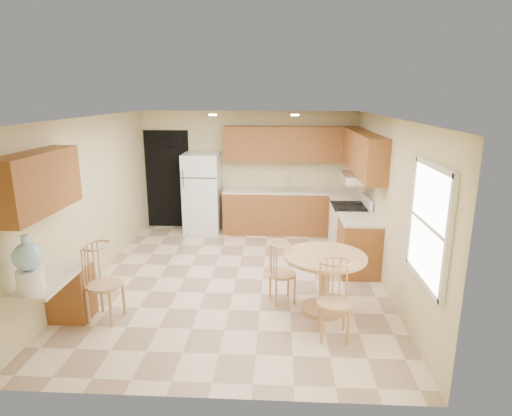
# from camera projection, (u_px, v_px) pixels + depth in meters

# --- Properties ---
(floor) EXTENTS (5.50, 5.50, 0.00)m
(floor) POSITION_uv_depth(u_px,v_px,m) (237.00, 279.00, 6.75)
(floor) COLOR beige
(floor) RESTS_ON ground
(ceiling) EXTENTS (4.50, 5.50, 0.02)m
(ceiling) POSITION_uv_depth(u_px,v_px,m) (235.00, 118.00, 6.11)
(ceiling) COLOR white
(ceiling) RESTS_ON wall_back
(wall_back) EXTENTS (4.50, 0.02, 2.50)m
(wall_back) POSITION_uv_depth(u_px,v_px,m) (249.00, 171.00, 9.08)
(wall_back) COLOR #CEBE8A
(wall_back) RESTS_ON floor
(wall_front) EXTENTS (4.50, 0.02, 2.50)m
(wall_front) POSITION_uv_depth(u_px,v_px,m) (204.00, 278.00, 3.78)
(wall_front) COLOR #CEBE8A
(wall_front) RESTS_ON floor
(wall_left) EXTENTS (0.02, 5.50, 2.50)m
(wall_left) POSITION_uv_depth(u_px,v_px,m) (90.00, 200.00, 6.55)
(wall_left) COLOR #CEBE8A
(wall_left) RESTS_ON floor
(wall_right) EXTENTS (0.02, 5.50, 2.50)m
(wall_right) POSITION_uv_depth(u_px,v_px,m) (387.00, 204.00, 6.31)
(wall_right) COLOR #CEBE8A
(wall_right) RESTS_ON floor
(doorway) EXTENTS (0.90, 0.02, 2.10)m
(doorway) POSITION_uv_depth(u_px,v_px,m) (168.00, 179.00, 9.21)
(doorway) COLOR black
(doorway) RESTS_ON floor
(base_cab_back) EXTENTS (2.75, 0.60, 0.87)m
(base_cab_back) POSITION_uv_depth(u_px,v_px,m) (289.00, 212.00, 8.96)
(base_cab_back) COLOR brown
(base_cab_back) RESTS_ON floor
(counter_back) EXTENTS (2.75, 0.63, 0.04)m
(counter_back) POSITION_uv_depth(u_px,v_px,m) (290.00, 191.00, 8.84)
(counter_back) COLOR beige
(counter_back) RESTS_ON base_cab_back
(base_cab_right_a) EXTENTS (0.60, 0.59, 0.87)m
(base_cab_right_a) POSITION_uv_depth(u_px,v_px,m) (345.00, 221.00, 8.33)
(base_cab_right_a) COLOR brown
(base_cab_right_a) RESTS_ON floor
(counter_right_a) EXTENTS (0.63, 0.59, 0.04)m
(counter_right_a) POSITION_uv_depth(u_px,v_px,m) (347.00, 198.00, 8.21)
(counter_right_a) COLOR beige
(counter_right_a) RESTS_ON base_cab_right_a
(base_cab_right_b) EXTENTS (0.60, 0.80, 0.87)m
(base_cab_right_b) POSITION_uv_depth(u_px,v_px,m) (358.00, 247.00, 6.92)
(base_cab_right_b) COLOR brown
(base_cab_right_b) RESTS_ON floor
(counter_right_b) EXTENTS (0.63, 0.80, 0.04)m
(counter_right_b) POSITION_uv_depth(u_px,v_px,m) (360.00, 220.00, 6.81)
(counter_right_b) COLOR beige
(counter_right_b) RESTS_ON base_cab_right_b
(upper_cab_back) EXTENTS (2.75, 0.33, 0.70)m
(upper_cab_back) POSITION_uv_depth(u_px,v_px,m) (291.00, 144.00, 8.73)
(upper_cab_back) COLOR brown
(upper_cab_back) RESTS_ON wall_back
(upper_cab_right) EXTENTS (0.33, 2.42, 0.70)m
(upper_cab_right) POSITION_uv_depth(u_px,v_px,m) (363.00, 153.00, 7.33)
(upper_cab_right) COLOR brown
(upper_cab_right) RESTS_ON wall_right
(upper_cab_left) EXTENTS (0.33, 1.40, 0.70)m
(upper_cab_left) POSITION_uv_depth(u_px,v_px,m) (38.00, 183.00, 4.84)
(upper_cab_left) COLOR brown
(upper_cab_left) RESTS_ON wall_left
(sink) EXTENTS (0.78, 0.44, 0.01)m
(sink) POSITION_uv_depth(u_px,v_px,m) (289.00, 190.00, 8.84)
(sink) COLOR silver
(sink) RESTS_ON counter_back
(range_hood) EXTENTS (0.50, 0.76, 0.14)m
(range_hood) POSITION_uv_depth(u_px,v_px,m) (357.00, 178.00, 7.42)
(range_hood) COLOR silver
(range_hood) RESTS_ON upper_cab_right
(desk_pedestal) EXTENTS (0.48, 0.42, 0.72)m
(desk_pedestal) POSITION_uv_depth(u_px,v_px,m) (71.00, 292.00, 5.49)
(desk_pedestal) COLOR brown
(desk_pedestal) RESTS_ON floor
(desk_top) EXTENTS (0.50, 1.20, 0.04)m
(desk_top) POSITION_uv_depth(u_px,v_px,m) (52.00, 276.00, 5.02)
(desk_top) COLOR beige
(desk_top) RESTS_ON desk_pedestal
(window) EXTENTS (0.06, 1.12, 1.30)m
(window) POSITION_uv_depth(u_px,v_px,m) (430.00, 225.00, 4.46)
(window) COLOR white
(window) RESTS_ON wall_right
(can_light_a) EXTENTS (0.14, 0.14, 0.02)m
(can_light_a) POSITION_uv_depth(u_px,v_px,m) (213.00, 115.00, 7.30)
(can_light_a) COLOR white
(can_light_a) RESTS_ON ceiling
(can_light_b) EXTENTS (0.14, 0.14, 0.02)m
(can_light_b) POSITION_uv_depth(u_px,v_px,m) (295.00, 115.00, 7.22)
(can_light_b) COLOR white
(can_light_b) RESTS_ON ceiling
(refrigerator) EXTENTS (0.73, 0.71, 1.66)m
(refrigerator) POSITION_uv_depth(u_px,v_px,m) (202.00, 193.00, 8.91)
(refrigerator) COLOR white
(refrigerator) RESTS_ON floor
(stove) EXTENTS (0.65, 0.76, 1.09)m
(stove) POSITION_uv_depth(u_px,v_px,m) (350.00, 230.00, 7.67)
(stove) COLOR white
(stove) RESTS_ON floor
(dining_table) EXTENTS (1.08, 1.08, 0.80)m
(dining_table) POSITION_uv_depth(u_px,v_px,m) (324.00, 275.00, 5.63)
(dining_table) COLOR tan
(dining_table) RESTS_ON floor
(chair_table_a) EXTENTS (0.38, 0.49, 0.86)m
(chair_table_a) POSITION_uv_depth(u_px,v_px,m) (283.00, 269.00, 5.82)
(chair_table_a) COLOR tan
(chair_table_a) RESTS_ON floor
(chair_table_b) EXTENTS (0.42, 0.42, 0.95)m
(chair_table_b) POSITION_uv_depth(u_px,v_px,m) (336.00, 296.00, 4.90)
(chair_table_b) COLOR tan
(chair_table_b) RESTS_ON floor
(chair_desk) EXTENTS (0.45, 0.58, 1.01)m
(chair_desk) POSITION_uv_depth(u_px,v_px,m) (100.00, 278.00, 5.30)
(chair_desk) COLOR tan
(chair_desk) RESTS_ON floor
(water_crock) EXTENTS (0.30, 0.30, 0.63)m
(water_crock) POSITION_uv_depth(u_px,v_px,m) (29.00, 266.00, 4.54)
(water_crock) COLOR white
(water_crock) RESTS_ON desk_top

